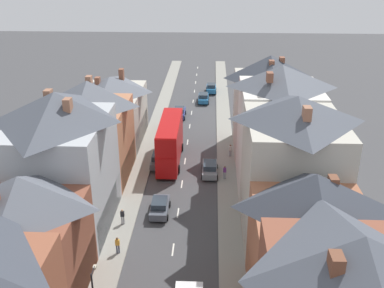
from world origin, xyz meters
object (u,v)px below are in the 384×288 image
at_px(car_near_blue, 160,206).
at_px(pedestrian_mid_right, 122,216).
at_px(car_mid_black, 179,112).
at_px(pedestrian_far_right, 230,150).
at_px(car_mid_white, 159,160).
at_px(car_parked_right_a, 168,126).
at_px(car_far_grey, 203,98).
at_px(car_parked_left_b, 210,168).
at_px(car_parked_left_a, 211,88).
at_px(pedestrian_far_left, 225,172).
at_px(double_decker_bus_lead, 170,141).
at_px(pedestrian_mid_left, 118,244).

distance_m(car_near_blue, pedestrian_mid_right, 3.99).
bearing_deg(car_mid_black, pedestrian_far_right, -62.68).
bearing_deg(car_mid_black, car_mid_white, -94.29).
xyz_separation_m(pedestrian_mid_right, pedestrian_far_right, (10.77, 15.79, 0.00)).
bearing_deg(car_parked_right_a, car_far_grey, 70.34).
relative_size(car_mid_black, car_parked_left_b, 0.98).
bearing_deg(car_parked_left_a, pedestrian_far_right, -84.76).
bearing_deg(car_near_blue, pedestrian_far_left, 48.40).
bearing_deg(car_far_grey, pedestrian_far_right, -80.12).
bearing_deg(car_parked_left_b, car_near_blue, -119.37).
xyz_separation_m(car_near_blue, car_mid_black, (0.00, 28.02, 0.01)).
height_order(car_parked_left_a, car_mid_white, same).
distance_m(car_parked_left_a, car_mid_white, 31.44).
bearing_deg(car_far_grey, car_mid_black, -114.96).
bearing_deg(pedestrian_far_left, car_mid_white, 157.92).
bearing_deg(pedestrian_far_right, car_near_blue, -118.80).
relative_size(double_decker_bus_lead, car_parked_left_b, 2.49).
bearing_deg(pedestrian_mid_right, pedestrian_far_left, 44.27).
distance_m(car_near_blue, car_parked_left_b, 9.99).
height_order(pedestrian_mid_left, pedestrian_far_left, same).
bearing_deg(car_near_blue, pedestrian_mid_right, -146.13).
distance_m(car_parked_right_a, car_far_grey, 14.57).
distance_m(car_near_blue, pedestrian_far_left, 9.97).
height_order(double_decker_bus_lead, car_parked_right_a, double_decker_bus_lead).
distance_m(car_parked_right_a, car_mid_white, 11.37).
height_order(car_parked_left_a, pedestrian_far_left, pedestrian_far_left).
distance_m(car_parked_left_b, car_mid_white, 6.50).
bearing_deg(pedestrian_mid_right, pedestrian_mid_left, -84.71).
height_order(double_decker_bus_lead, pedestrian_mid_left, double_decker_bus_lead).
relative_size(car_parked_left_a, car_parked_right_a, 0.89).
xyz_separation_m(double_decker_bus_lead, car_mid_black, (0.01, 16.07, -2.00)).
height_order(car_mid_black, pedestrian_mid_right, pedestrian_mid_right).
distance_m(car_parked_right_a, pedestrian_far_left, 16.59).
bearing_deg(pedestrian_far_right, pedestrian_mid_right, -124.29).
bearing_deg(car_parked_left_b, pedestrian_mid_right, -126.90).
distance_m(car_near_blue, car_mid_white, 10.75).
xyz_separation_m(double_decker_bus_lead, pedestrian_far_left, (6.63, -4.49, -1.78)).
bearing_deg(pedestrian_far_right, car_parked_left_b, -117.78).
bearing_deg(double_decker_bus_lead, car_parked_left_a, 80.57).
distance_m(car_parked_right_a, pedestrian_mid_right, 24.34).
bearing_deg(pedestrian_far_left, car_near_blue, -131.60).
xyz_separation_m(car_near_blue, car_far_grey, (3.60, 35.75, -0.01)).
xyz_separation_m(car_parked_right_a, pedestrian_far_left, (7.92, -14.58, 0.21)).
relative_size(car_mid_white, pedestrian_mid_left, 2.53).
distance_m(car_parked_left_a, car_far_grey, 5.89).
xyz_separation_m(car_parked_left_b, pedestrian_far_right, (2.56, 4.86, 0.24)).
xyz_separation_m(car_near_blue, car_parked_right_a, (-1.30, 22.03, 0.01)).
bearing_deg(pedestrian_far_left, car_far_grey, 96.09).
relative_size(double_decker_bus_lead, car_far_grey, 2.50).
distance_m(car_mid_black, pedestrian_mid_left, 34.84).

